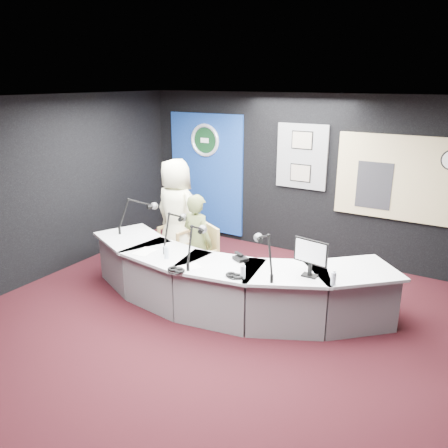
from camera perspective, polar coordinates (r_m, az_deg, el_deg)
The scene contains 30 objects.
ground at distance 5.94m, azimuth -2.37°, elevation -12.53°, with size 6.00×6.00×0.00m, color black.
ceiling at distance 5.13m, azimuth -2.78°, elevation 15.55°, with size 6.00×6.00×0.02m, color silver.
wall_back at distance 7.97m, azimuth 9.46°, elevation 6.02°, with size 6.00×0.02×2.80m, color black.
wall_left at distance 7.41m, azimuth -22.38°, elevation 4.00°, with size 0.02×6.00×2.80m, color black.
broadcast_desk at distance 6.20m, azimuth 0.00°, elevation -7.22°, with size 4.50×1.90×0.75m, color silver, non-canonical shape.
backdrop_panel at distance 8.83m, azimuth -2.24°, elevation 6.41°, with size 1.60×0.05×2.30m, color navy.
agency_seal at distance 8.69m, azimuth -2.44°, elevation 10.57°, with size 0.63×0.63×0.07m, color silver.
seal_center at distance 8.69m, azimuth -2.42°, elevation 10.57°, with size 0.48×0.48×0.01m, color black.
pinboard at distance 7.86m, azimuth 9.85°, elevation 8.43°, with size 0.90×0.04×1.10m, color slate.
framed_photo_upper at distance 7.79m, azimuth 9.88°, elevation 10.44°, with size 0.34×0.02×0.27m, color gray.
framed_photo_lower at distance 7.88m, azimuth 9.66°, elevation 6.40°, with size 0.34×0.02×0.27m, color gray.
booth_window_frame at distance 7.46m, azimuth 22.04°, elevation 5.33°, with size 2.12×0.06×1.32m, color tan.
booth_glow at distance 7.45m, azimuth 22.02°, elevation 5.31°, with size 2.00×0.02×1.20m, color #D9B789.
equipment_rack at distance 7.54m, azimuth 18.51°, elevation 4.67°, with size 0.55×0.02×0.75m, color black.
armchair_left at distance 7.59m, azimuth -5.98°, elevation -1.52°, with size 0.56×0.56×0.99m, color #A7884C, non-canonical shape.
armchair_right at distance 6.71m, azimuth -3.33°, elevation -4.59°, with size 0.50×0.50×0.89m, color #A7884C, non-canonical shape.
draped_jacket at distance 7.78m, azimuth -5.32°, elevation -0.06°, with size 0.50×0.10×0.70m, color slate.
person_man at distance 7.47m, azimuth -6.08°, elevation 1.41°, with size 0.88×0.57×1.80m, color beige.
person_woman at distance 6.60m, azimuth -3.38°, elevation -2.34°, with size 0.53×0.35×1.45m, color #596133.
computer_monitor at distance 5.41m, azimuth 11.00°, elevation -3.45°, with size 0.40×0.02×0.27m, color black.
desk_phone at distance 5.89m, azimuth 2.10°, elevation -4.41°, with size 0.18×0.14×0.04m, color black.
headphones_near at distance 5.41m, azimuth 1.37°, elevation -6.57°, with size 0.20×0.20×0.03m, color black.
headphones_far at distance 5.60m, azimuth -6.09°, elevation -5.80°, with size 0.23×0.23×0.04m, color black.
paper_stack at distance 6.27m, azimuth -10.04°, elevation -3.48°, with size 0.22×0.31×0.00m, color white.
notepad at distance 5.70m, azimuth -4.43°, elevation -5.46°, with size 0.19×0.27×0.00m, color white.
boom_mic_a at distance 7.09m, azimuth -11.00°, elevation 1.54°, with size 0.34×0.70×0.60m, color black, non-canonical shape.
boom_mic_b at distance 6.31m, azimuth -6.37°, elevation -0.29°, with size 0.23×0.73×0.60m, color black, non-canonical shape.
boom_mic_c at distance 5.77m, azimuth -3.65°, elevation -1.99°, with size 0.29×0.72×0.60m, color black, non-canonical shape.
boom_mic_d at distance 5.46m, azimuth 5.21°, elevation -3.19°, with size 0.53×0.58×0.60m, color black, non-canonical shape.
water_bottles at distance 5.55m, azimuth 2.49°, elevation -5.14°, with size 2.21×0.43×0.18m, color silver, non-canonical shape.
Camera 1 is at (2.84, -4.27, 3.01)m, focal length 36.00 mm.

